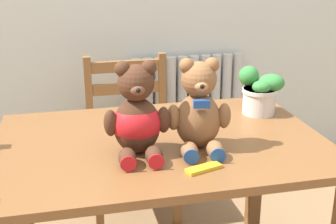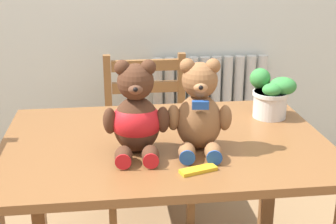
% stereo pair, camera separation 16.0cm
% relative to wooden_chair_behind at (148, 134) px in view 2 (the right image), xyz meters
% --- Properties ---
extents(radiator, '(0.72, 0.10, 0.78)m').
position_rel_wooden_chair_behind_xyz_m(radiator, '(0.42, 0.35, -0.08)').
color(radiator, beige).
rests_on(radiator, ground_plane).
extents(dining_table, '(1.20, 0.83, 0.74)m').
position_rel_wooden_chair_behind_xyz_m(dining_table, '(0.00, -0.79, 0.19)').
color(dining_table, brown).
rests_on(dining_table, ground_plane).
extents(wooden_chair_behind, '(0.45, 0.40, 0.86)m').
position_rel_wooden_chair_behind_xyz_m(wooden_chair_behind, '(0.00, 0.00, 0.00)').
color(wooden_chair_behind, brown).
rests_on(wooden_chair_behind, ground_plane).
extents(teddy_bear_left, '(0.23, 0.24, 0.32)m').
position_rel_wooden_chair_behind_xyz_m(teddy_bear_left, '(-0.11, -0.88, 0.43)').
color(teddy_bear_left, '#472819').
rests_on(teddy_bear_left, dining_table).
extents(teddy_bear_right, '(0.23, 0.24, 0.32)m').
position_rel_wooden_chair_behind_xyz_m(teddy_bear_right, '(0.11, -0.89, 0.44)').
color(teddy_bear_right, brown).
rests_on(teddy_bear_right, dining_table).
extents(potted_plant, '(0.18, 0.16, 0.20)m').
position_rel_wooden_chair_behind_xyz_m(potted_plant, '(0.47, -0.60, 0.40)').
color(potted_plant, beige).
rests_on(potted_plant, dining_table).
extents(chocolate_bar, '(0.13, 0.07, 0.01)m').
position_rel_wooden_chair_behind_xyz_m(chocolate_bar, '(0.08, -1.06, 0.31)').
color(chocolate_bar, gold).
rests_on(chocolate_bar, dining_table).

